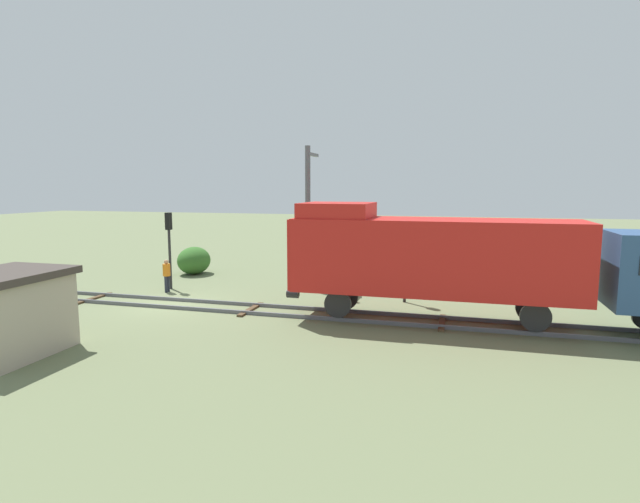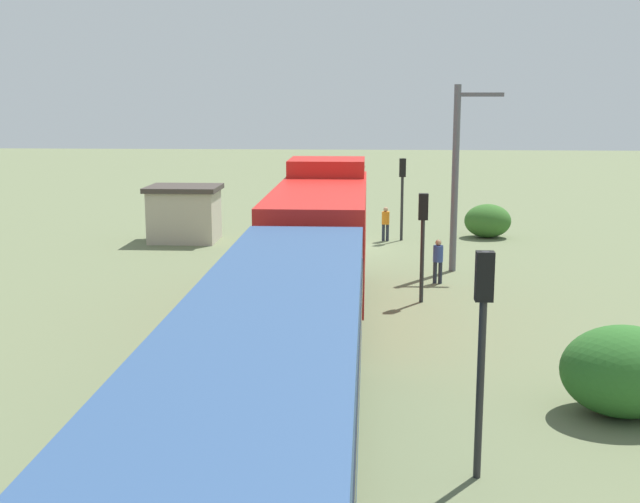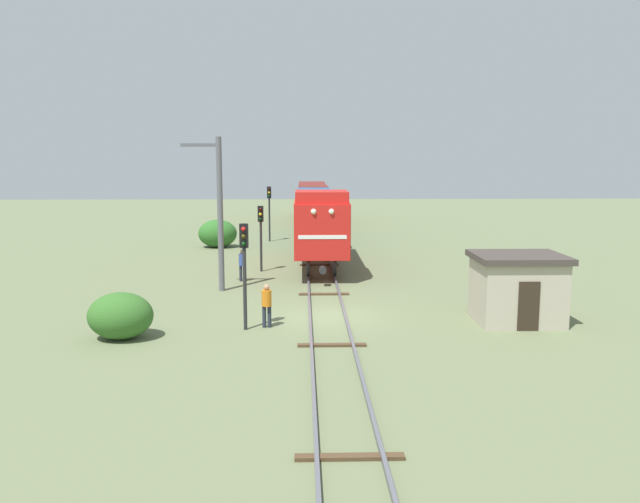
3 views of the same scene
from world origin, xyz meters
TOP-DOWN VIEW (x-y plane):
  - ground_plane at (0.00, 0.00)m, footprint 147.66×147.66m
  - railway_track at (0.00, 0.00)m, footprint 2.40×98.44m
  - locomotive at (0.00, 11.68)m, footprint 2.90×11.60m
  - passenger_car_leading at (0.00, 25.02)m, footprint 2.84×14.00m
  - traffic_signal_near at (-3.20, -1.87)m, footprint 0.32×0.34m
  - traffic_signal_mid at (-3.40, 10.46)m, footprint 0.32×0.34m
  - traffic_signal_far at (-3.60, 23.55)m, footprint 0.32×0.34m
  - worker_near_track at (-2.40, -1.58)m, footprint 0.38×0.38m
  - worker_by_signal at (-4.20, 7.58)m, footprint 0.38×0.38m
  - catenary_mast at (-5.07, 5.23)m, footprint 1.94×0.28m
  - relay_hut at (7.50, -1.05)m, footprint 3.50×2.90m
  - bush_near at (-7.22, 20.33)m, footprint 2.80×2.29m
  - bush_mid at (-7.59, -2.96)m, footprint 2.34×1.92m

SIDE VIEW (x-z plane):
  - ground_plane at x=0.00m, z-range 0.00..0.00m
  - railway_track at x=0.00m, z-range -0.01..0.15m
  - bush_mid at x=-7.59m, z-range 0.00..1.70m
  - worker_near_track at x=-2.40m, z-range 0.15..1.85m
  - worker_by_signal at x=-4.20m, z-range 0.15..1.85m
  - bush_near at x=-7.22m, z-range 0.00..2.04m
  - relay_hut at x=7.50m, z-range 0.02..2.76m
  - passenger_car_leading at x=0.00m, z-range 0.69..4.35m
  - traffic_signal_mid at x=-3.40m, z-range 0.75..4.54m
  - locomotive at x=0.00m, z-range 0.47..5.07m
  - traffic_signal_near at x=-3.20m, z-range 0.80..4.86m
  - traffic_signal_far at x=-3.60m, z-range 0.83..5.12m
  - catenary_mast at x=-5.07m, z-range 0.24..7.74m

